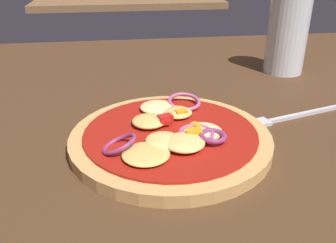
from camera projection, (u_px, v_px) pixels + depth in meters
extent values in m
cube|color=#4C301C|center=(144.00, 142.00, 0.46)|extent=(1.16, 1.02, 0.03)
cylinder|color=tan|center=(170.00, 139.00, 0.42)|extent=(0.24, 0.24, 0.01)
cylinder|color=#A81C11|center=(170.00, 132.00, 0.41)|extent=(0.20, 0.20, 0.00)
ellipsoid|color=#E5BC60|center=(149.00, 121.00, 0.43)|extent=(0.04, 0.04, 0.01)
ellipsoid|color=#E5BC60|center=(146.00, 154.00, 0.36)|extent=(0.05, 0.05, 0.01)
ellipsoid|color=#EFCC72|center=(163.00, 140.00, 0.38)|extent=(0.04, 0.04, 0.01)
ellipsoid|color=#F4DB8E|center=(157.00, 107.00, 0.47)|extent=(0.05, 0.05, 0.01)
ellipsoid|color=#E5BC60|center=(177.00, 112.00, 0.45)|extent=(0.04, 0.04, 0.01)
ellipsoid|color=#EFCC72|center=(184.00, 142.00, 0.38)|extent=(0.04, 0.04, 0.01)
ellipsoid|color=#F4DB8E|center=(202.00, 131.00, 0.41)|extent=(0.05, 0.05, 0.01)
torus|color=#B25984|center=(184.00, 102.00, 0.48)|extent=(0.05, 0.05, 0.01)
torus|color=#93386B|center=(119.00, 144.00, 0.37)|extent=(0.05, 0.05, 0.02)
torus|color=#B25984|center=(196.00, 133.00, 0.40)|extent=(0.06, 0.06, 0.01)
torus|color=#93386B|center=(213.00, 136.00, 0.39)|extent=(0.04, 0.04, 0.01)
cube|color=orange|center=(196.00, 126.00, 0.41)|extent=(0.01, 0.02, 0.00)
cube|color=red|center=(165.00, 118.00, 0.43)|extent=(0.02, 0.02, 0.01)
cube|color=orange|center=(181.00, 113.00, 0.44)|extent=(0.02, 0.01, 0.01)
cube|color=red|center=(164.00, 122.00, 0.42)|extent=(0.01, 0.01, 0.01)
cube|color=orange|center=(194.00, 132.00, 0.39)|extent=(0.02, 0.01, 0.01)
cube|color=silver|center=(305.00, 114.00, 0.49)|extent=(0.12, 0.04, 0.01)
cube|color=silver|center=(263.00, 123.00, 0.47)|extent=(0.02, 0.02, 0.01)
cube|color=silver|center=(241.00, 124.00, 0.46)|extent=(0.04, 0.01, 0.00)
cube|color=silver|center=(243.00, 126.00, 0.46)|extent=(0.04, 0.01, 0.00)
cube|color=silver|center=(246.00, 128.00, 0.45)|extent=(0.04, 0.01, 0.00)
cube|color=silver|center=(248.00, 130.00, 0.45)|extent=(0.04, 0.01, 0.00)
cylinder|color=silver|center=(287.00, 35.00, 0.64)|extent=(0.07, 0.07, 0.14)
cylinder|color=#C67214|center=(284.00, 54.00, 0.66)|extent=(0.06, 0.06, 0.07)
cylinder|color=white|center=(287.00, 33.00, 0.64)|extent=(0.06, 0.06, 0.01)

